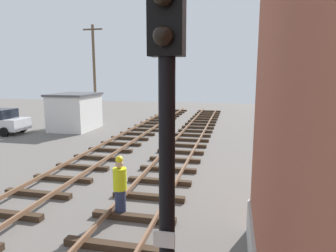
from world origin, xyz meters
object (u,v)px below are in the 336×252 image
object	(u,v)px
signal_mast	(167,146)
track_worker_foreground	(120,187)
control_hut	(75,111)
utility_pole_far	(94,72)

from	to	relation	value
signal_mast	track_worker_foreground	distance (m)	5.96
control_hut	utility_pole_far	world-z (taller)	utility_pole_far
signal_mast	control_hut	xyz separation A→B (m)	(-11.15, 17.61, -2.04)
control_hut	utility_pole_far	xyz separation A→B (m)	(-0.51, 4.55, 3.03)
signal_mast	track_worker_foreground	world-z (taller)	signal_mast
control_hut	signal_mast	bearing A→B (deg)	-57.65
control_hut	utility_pole_far	bearing A→B (deg)	96.35
signal_mast	control_hut	world-z (taller)	signal_mast
utility_pole_far	track_worker_foreground	size ratio (longest dim) A/B	4.52
signal_mast	utility_pole_far	bearing A→B (deg)	117.75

